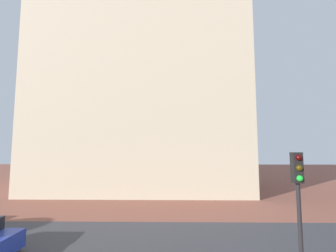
% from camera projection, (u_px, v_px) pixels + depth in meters
% --- Properties ---
extents(ground_plane, '(120.00, 120.00, 0.00)m').
position_uv_depth(ground_plane, '(174.00, 243.00, 11.39)').
color(ground_plane, brown).
extents(street_asphalt_strip, '(120.00, 7.08, 0.00)m').
position_uv_depth(street_asphalt_strip, '(174.00, 245.00, 11.10)').
color(street_asphalt_strip, '#38383D').
rests_on(street_asphalt_strip, ground_plane).
extents(landmark_building, '(22.65, 15.95, 35.21)m').
position_uv_depth(landmark_building, '(143.00, 93.00, 29.76)').
color(landmark_building, beige).
rests_on(landmark_building, ground_plane).
extents(traffic_light_pole, '(0.28, 0.34, 4.39)m').
position_uv_depth(traffic_light_pole, '(299.00, 197.00, 6.91)').
color(traffic_light_pole, black).
rests_on(traffic_light_pole, ground_plane).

